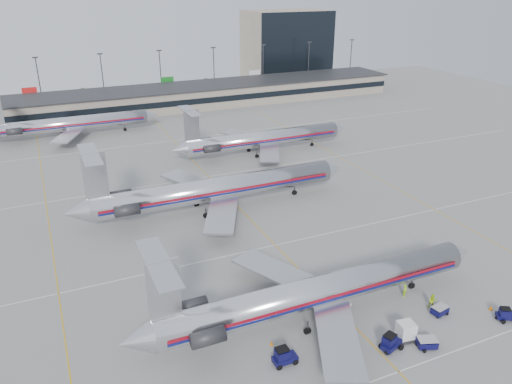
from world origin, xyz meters
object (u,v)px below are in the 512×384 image
jet_foreground (313,292)px  uld_container (406,331)px  belt_loader (337,302)px  jet_second_row (212,189)px  tug_center (390,343)px

jet_foreground → uld_container: 10.66m
belt_loader → uld_container: bearing=-55.2°
jet_second_row → uld_container: bearing=-78.7°
jet_foreground → uld_container: jet_foreground is taller
jet_foreground → tug_center: jet_foreground is taller
jet_foreground → belt_loader: 4.72m
tug_center → jet_foreground: bearing=100.2°
tug_center → jet_second_row: bearing=77.6°
jet_foreground → jet_second_row: bearing=91.3°
uld_container → jet_foreground: bearing=141.7°
jet_second_row → uld_container: size_ratio=21.29×
jet_foreground → jet_second_row: 32.23m
jet_foreground → tug_center: 9.72m
tug_center → belt_loader: belt_loader is taller
jet_foreground → uld_container: (7.20, -7.52, -2.32)m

